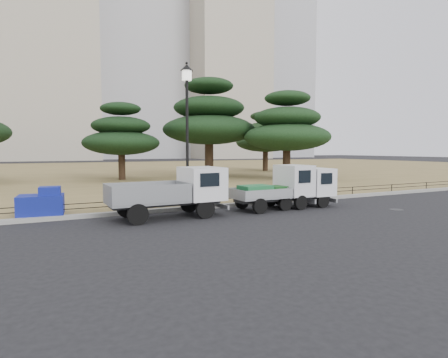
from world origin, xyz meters
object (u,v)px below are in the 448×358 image
truck_kei_front (278,187)px  tarp_pile (42,203)px  street_lamp (187,111)px  truck_large (174,190)px  truck_kei_rear (302,188)px

truck_kei_front → tarp_pile: size_ratio=2.14×
truck_kei_front → tarp_pile: (-9.04, 1.95, -0.36)m
street_lamp → tarp_pile: 6.63m
truck_large → truck_kei_rear: 5.93m
truck_large → truck_kei_front: bearing=-1.9°
truck_kei_rear → tarp_pile: (-10.34, 1.95, -0.28)m
truck_kei_front → truck_kei_rear: size_ratio=1.08×
truck_kei_rear → street_lamp: street_lamp is taller
truck_large → tarp_pile: 4.84m
truck_kei_rear → tarp_pile: size_ratio=1.99×
truck_kei_rear → street_lamp: 6.02m
street_lamp → tarp_pile: (-5.58, 0.29, -3.57)m
street_lamp → truck_kei_rear: bearing=-19.2°
truck_kei_front → street_lamp: 5.01m
street_lamp → tarp_pile: bearing=177.0°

